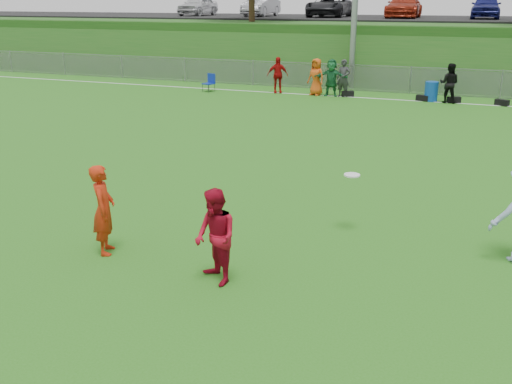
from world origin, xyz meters
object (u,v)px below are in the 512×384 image
at_px(player_red_left, 104,210).
at_px(player_red_center, 215,237).
at_px(recycling_bin, 431,91).
at_px(frisbee, 352,175).

height_order(player_red_left, player_red_center, player_red_left).
xyz_separation_m(player_red_left, recycling_bin, (4.11, 18.52, -0.38)).
bearing_deg(recycling_bin, frisbee, -90.91).
bearing_deg(recycling_bin, player_red_center, -95.46).
bearing_deg(frisbee, player_red_left, -147.10).
bearing_deg(player_red_center, frisbee, 100.67).
distance_m(player_red_left, frisbee, 4.60).
height_order(player_red_left, frisbee, player_red_left).
distance_m(player_red_center, recycling_bin, 18.95).
bearing_deg(player_red_center, player_red_left, -149.10).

